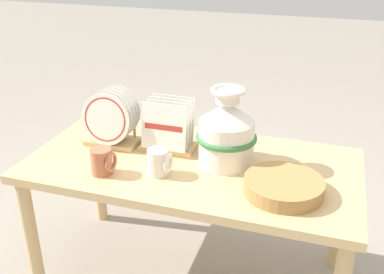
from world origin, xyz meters
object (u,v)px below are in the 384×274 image
Objects in this scene: wicker_charger_stack at (283,186)px; mug_terracotta_glaze at (103,161)px; mug_cream_glaze at (159,162)px; dish_rack_round_plates at (111,122)px; dish_rack_square_plates at (169,132)px; ceramic_vase at (227,132)px.

wicker_charger_stack is 0.68m from mug_terracotta_glaze.
dish_rack_round_plates is at bearing 148.12° from mug_cream_glaze.
dish_rack_square_plates is at bearing 59.43° from mug_terracotta_glaze.
ceramic_vase reaches higher than dish_rack_square_plates.
dish_rack_square_plates reaches higher than mug_terracotta_glaze.
dish_rack_square_plates is (0.25, 0.04, -0.03)m from dish_rack_round_plates.
mug_cream_glaze reaches higher than wicker_charger_stack.
dish_rack_square_plates is 2.24× the size of mug_terracotta_glaze.
wicker_charger_stack is at bearing 1.29° from mug_cream_glaze.
ceramic_vase is 1.38× the size of dish_rack_square_plates.
dish_rack_square_plates is 0.32m from mug_terracotta_glaze.
mug_terracotta_glaze is at bearing -163.81° from mug_cream_glaze.
dish_rack_round_plates is (-0.51, 0.01, -0.03)m from ceramic_vase.
ceramic_vase is 0.29m from mug_cream_glaze.
ceramic_vase reaches higher than dish_rack_round_plates.
dish_rack_square_plates is 0.55m from wicker_charger_stack.
wicker_charger_stack is (0.51, -0.21, -0.05)m from dish_rack_square_plates.
dish_rack_round_plates is 0.35m from mug_cream_glaze.
dish_rack_round_plates reaches higher than wicker_charger_stack.
dish_rack_round_plates is 2.40× the size of mug_cream_glaze.
dish_rack_round_plates is 1.07× the size of dish_rack_square_plates.
dish_rack_square_plates is (-0.26, 0.05, -0.06)m from ceramic_vase.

